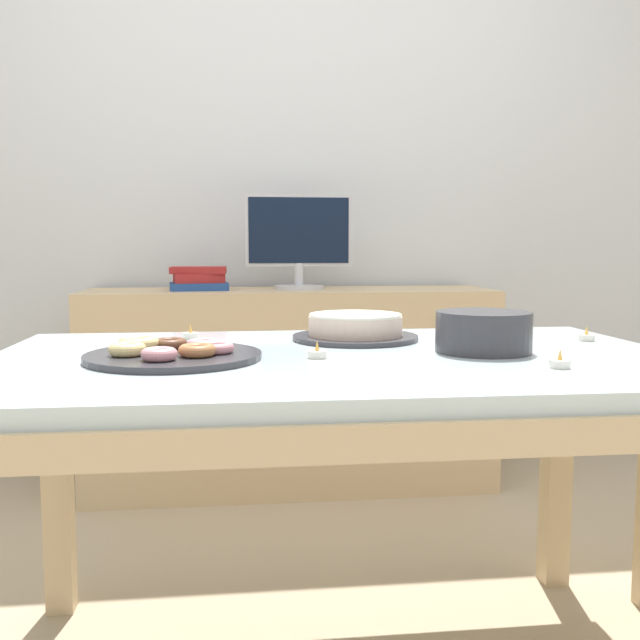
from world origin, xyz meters
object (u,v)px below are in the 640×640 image
Objects in this scene: computer_monitor at (299,242)px; plate_stack at (483,332)px; pastry_platter at (172,353)px; tealight_centre at (191,335)px; tealight_near_cakes at (586,337)px; cake_chocolate_round at (355,328)px; tealight_left_edge at (317,353)px; tealight_near_front at (560,363)px; book_stack at (199,279)px.

plate_stack is at bearing -77.90° from computer_monitor.
tealight_centre is (0.02, 0.33, -0.00)m from pastry_platter.
computer_monitor is 10.60× the size of tealight_near_cakes.
cake_chocolate_round reaches higher than tealight_centre.
tealight_left_edge is (0.30, -0.02, -0.00)m from pastry_platter.
computer_monitor reaches higher than tealight_near_front.
book_stack is 0.66× the size of pastry_platter.
pastry_platter is 1.73× the size of plate_stack.
tealight_near_front is at bearing -71.58° from plate_stack.
computer_monitor is at bearing 92.15° from cake_chocolate_round.
tealight_near_front is at bearing -76.97° from computer_monitor.
tealight_centre is 1.00× the size of tealight_near_front.
tealight_left_edge is at bearing -3.34° from pastry_platter.
plate_stack reaches higher than tealight_centre.
computer_monitor is at bearing 116.74° from tealight_near_cakes.
cake_chocolate_round is 7.82× the size of tealight_left_edge.
tealight_left_edge is (0.31, -1.40, -0.09)m from book_stack.
cake_chocolate_round is 7.82× the size of tealight_near_front.
tealight_centre is at bearing 144.45° from tealight_near_front.
book_stack is 6.00× the size of tealight_left_edge.
pastry_platter is (-0.38, -1.38, -0.23)m from computer_monitor.
pastry_platter reaches higher than tealight_near_front.
book_stack is at bearing 102.61° from tealight_left_edge.
tealight_near_front is (0.73, -0.52, 0.00)m from tealight_centre.
computer_monitor is 1.14m from tealight_centre.
pastry_platter is 0.30m from tealight_left_edge.
cake_chocolate_round is 0.57m from tealight_near_cakes.
book_stack reaches higher than tealight_centre.
book_stack reaches higher than plate_stack.
book_stack is at bearing 111.48° from cake_chocolate_round.
book_stack reaches higher than tealight_near_cakes.
tealight_near_front is at bearing -64.15° from book_stack.
tealight_near_cakes is (1.00, -1.20, -0.09)m from book_stack.
computer_monitor is 10.60× the size of tealight_left_edge.
cake_chocolate_round is 7.82× the size of tealight_near_cakes.
cake_chocolate_round is 0.31m from tealight_left_edge.
pastry_platter is at bearing -105.61° from computer_monitor.
plate_stack is at bearing -24.46° from tealight_centre.
plate_stack reaches higher than tealight_left_edge.
computer_monitor is 1.17× the size of pastry_platter.
cake_chocolate_round reaches higher than tealight_near_front.
plate_stack is (0.25, -0.23, 0.02)m from cake_chocolate_round.
pastry_platter is (-0.43, -0.26, -0.02)m from cake_chocolate_round.
tealight_left_edge is 1.00× the size of tealight_near_cakes.
cake_chocolate_round is 0.50m from pastry_platter.
plate_stack is 5.25× the size of tealight_near_cakes.
pastry_platter reaches higher than tealight_left_edge.
cake_chocolate_round is (0.04, -1.12, -0.22)m from computer_monitor.
tealight_near_front is (0.75, -0.19, -0.00)m from pastry_platter.
book_stack is 6.00× the size of tealight_near_front.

